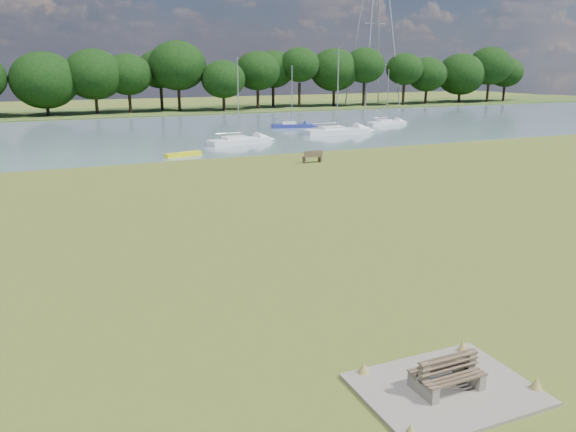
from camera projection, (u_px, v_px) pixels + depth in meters
name	position (u px, v px, depth m)	size (l,w,h in m)	color
ground	(252.00, 236.00, 26.17)	(220.00, 220.00, 0.00)	olive
river	(126.00, 135.00, 63.37)	(220.00, 40.00, 0.10)	slate
far_bank	(100.00, 114.00, 89.94)	(220.00, 20.00, 0.40)	#4C6626
concrete_pad	(446.00, 389.00, 13.76)	(4.20, 3.20, 0.10)	gray
bench_pair	(447.00, 374.00, 13.65)	(1.69, 1.01, 0.91)	gray
riverbank_bench	(313.00, 157.00, 45.31)	(1.62, 0.50, 1.00)	brown
kayak	(183.00, 154.00, 48.27)	(3.24, 0.76, 0.32)	#EEEC0C
tree_line	(154.00, 72.00, 87.89)	(159.01, 9.01, 10.91)	black
sailboat_0	(238.00, 139.00, 55.69)	(6.61, 3.03, 8.29)	white
sailboat_2	(386.00, 122.00, 73.08)	(5.47, 2.07, 7.03)	white
sailboat_3	(291.00, 124.00, 69.65)	(5.16, 2.41, 7.47)	navy
sailboat_4	(336.00, 129.00, 63.47)	(7.54, 2.40, 9.50)	white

